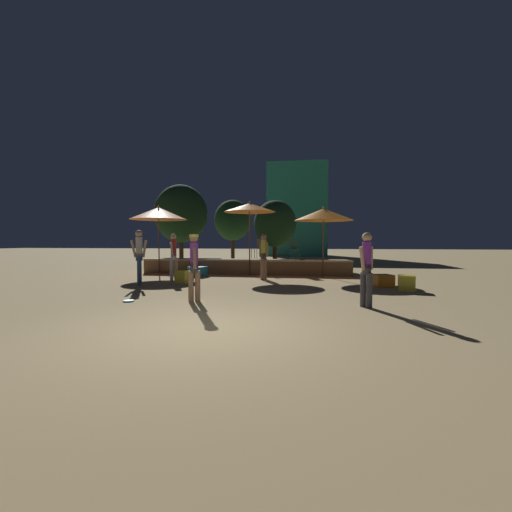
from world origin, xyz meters
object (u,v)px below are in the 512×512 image
at_px(background_tree_0, 275,224).
at_px(background_tree_2, 181,214).
at_px(person_1, 367,267).
at_px(bistro_chair_0, 257,247).
at_px(cube_seat_0, 383,281).
at_px(cube_seat_2, 406,283).
at_px(patio_umbrella_1, 250,208).
at_px(person_3, 264,255).
at_px(person_2, 139,254).
at_px(bistro_chair_1, 294,247).
at_px(patio_umbrella_2, 323,215).
at_px(patio_umbrella_0, 159,214).
at_px(cube_seat_3, 184,277).
at_px(person_4, 174,255).
at_px(frisbee_disc, 129,301).
at_px(person_0, 194,264).
at_px(background_tree_1, 233,220).
at_px(cube_seat_1, 198,271).

xyz_separation_m(background_tree_0, background_tree_2, (-6.22, 0.66, 0.73)).
bearing_deg(person_1, bistro_chair_0, -20.88).
bearing_deg(cube_seat_0, cube_seat_2, -60.46).
bearing_deg(person_1, patio_umbrella_1, -16.34).
bearing_deg(person_3, person_1, -116.75).
relative_size(cube_seat_2, bistro_chair_0, 0.61).
bearing_deg(bistro_chair_0, cube_seat_0, 9.76).
height_order(patio_umbrella_1, bistro_chair_0, patio_umbrella_1).
distance_m(cube_seat_2, person_2, 8.53).
height_order(person_2, background_tree_2, background_tree_2).
bearing_deg(bistro_chair_1, patio_umbrella_2, -62.32).
distance_m(patio_umbrella_0, cube_seat_2, 10.60).
xyz_separation_m(bistro_chair_1, background_tree_0, (-1.42, 5.42, 1.30)).
xyz_separation_m(cube_seat_2, person_3, (-4.57, 2.25, 0.73)).
height_order(cube_seat_0, cube_seat_3, cube_seat_3).
bearing_deg(background_tree_2, person_2, -75.88).
distance_m(person_2, bistro_chair_0, 5.88).
bearing_deg(cube_seat_0, background_tree_0, 116.02).
relative_size(patio_umbrella_2, bistro_chair_0, 3.20).
xyz_separation_m(cube_seat_3, bistro_chair_0, (1.92, 4.27, 0.99)).
height_order(cube_seat_3, person_4, person_4).
xyz_separation_m(person_2, frisbee_disc, (1.32, -3.03, -1.01)).
relative_size(patio_umbrella_2, frisbee_disc, 11.14).
height_order(person_0, person_1, person_1).
xyz_separation_m(background_tree_0, background_tree_1, (-3.69, 4.63, 0.52)).
bearing_deg(bistro_chair_0, patio_umbrella_2, 26.79).
bearing_deg(cube_seat_2, background_tree_2, 136.37).
height_order(patio_umbrella_2, cube_seat_1, patio_umbrella_2).
bearing_deg(cube_seat_2, background_tree_1, 120.57).
bearing_deg(background_tree_2, bistro_chair_1, -38.55).
distance_m(patio_umbrella_2, background_tree_1, 12.64).
bearing_deg(person_2, person_0, -155.03).
xyz_separation_m(cube_seat_2, bistro_chair_0, (-5.24, 4.95, 0.99)).
bearing_deg(cube_seat_1, person_4, -104.59).
relative_size(cube_seat_1, bistro_chair_1, 0.83).
xyz_separation_m(bistro_chair_0, background_tree_0, (0.30, 5.02, 1.30)).
relative_size(person_2, bistro_chair_1, 2.05).
relative_size(patio_umbrella_0, bistro_chair_1, 3.41).
relative_size(person_3, bistro_chair_1, 1.95).
bearing_deg(cube_seat_0, patio_umbrella_1, 148.45).
bearing_deg(cube_seat_0, person_1, -106.39).
bearing_deg(background_tree_0, background_tree_2, 173.91).
xyz_separation_m(patio_umbrella_2, cube_seat_3, (-4.85, -2.98, -2.32)).
bearing_deg(patio_umbrella_2, background_tree_1, 120.04).
bearing_deg(cube_seat_0, bistro_chair_0, 139.34).
distance_m(frisbee_disc, background_tree_1, 17.88).
distance_m(cube_seat_0, frisbee_disc, 7.71).
relative_size(patio_umbrella_2, cube_seat_3, 4.70).
distance_m(person_3, person_4, 3.39).
distance_m(patio_umbrella_2, person_4, 6.19).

